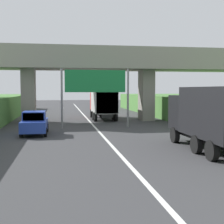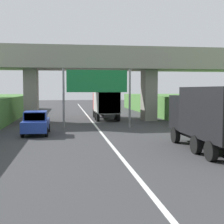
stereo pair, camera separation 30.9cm
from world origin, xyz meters
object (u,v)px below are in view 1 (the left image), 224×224
at_px(truck_black, 211,115).
at_px(car_blue, 35,123).
at_px(overhead_highway_sign, 95,85).
at_px(truck_red, 103,102).

xyz_separation_m(truck_black, car_blue, (-9.87, 7.76, -1.08)).
bearing_deg(car_blue, overhead_highway_sign, 34.71).
bearing_deg(overhead_highway_sign, car_blue, -145.29).
height_order(truck_red, car_blue, truck_red).
height_order(overhead_highway_sign, truck_red, overhead_highway_sign).
bearing_deg(car_blue, truck_black, -38.19).
bearing_deg(truck_red, overhead_highway_sign, -102.23).
distance_m(overhead_highway_sign, car_blue, 6.55).
distance_m(overhead_highway_sign, truck_red, 7.97).
bearing_deg(truck_red, truck_black, -79.75).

